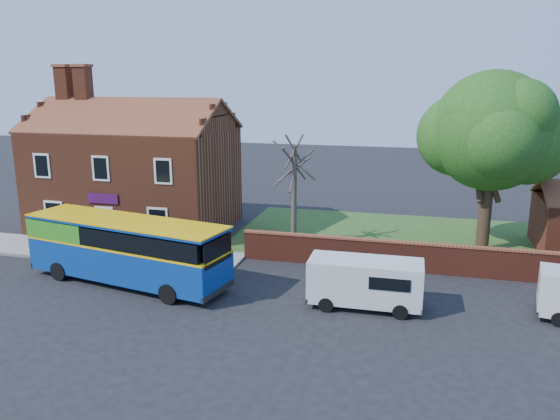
# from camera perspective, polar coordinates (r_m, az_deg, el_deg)

# --- Properties ---
(ground) EXTENTS (120.00, 120.00, 0.00)m
(ground) POSITION_cam_1_polar(r_m,az_deg,el_deg) (25.33, -13.01, -9.42)
(ground) COLOR black
(ground) RESTS_ON ground
(pavement) EXTENTS (18.00, 3.50, 0.12)m
(pavement) POSITION_cam_1_polar(r_m,az_deg,el_deg) (33.38, -19.23, -4.06)
(pavement) COLOR gray
(pavement) RESTS_ON ground
(kerb) EXTENTS (18.00, 0.15, 0.14)m
(kerb) POSITION_cam_1_polar(r_m,az_deg,el_deg) (32.02, -20.95, -4.93)
(kerb) COLOR slate
(kerb) RESTS_ON ground
(grass_strip) EXTENTS (26.00, 12.00, 0.04)m
(grass_strip) POSITION_cam_1_polar(r_m,az_deg,el_deg) (35.00, 16.98, -3.15)
(grass_strip) COLOR #426B28
(grass_strip) RESTS_ON ground
(shop_building) EXTENTS (12.30, 8.13, 10.50)m
(shop_building) POSITION_cam_1_polar(r_m,az_deg,el_deg) (37.37, -14.84, 3.39)
(shop_building) COLOR brown
(shop_building) RESTS_ON ground
(boundary_wall) EXTENTS (22.00, 0.38, 1.60)m
(boundary_wall) POSITION_cam_1_polar(r_m,az_deg,el_deg) (29.04, 17.52, -4.98)
(boundary_wall) COLOR maroon
(boundary_wall) RESTS_ON ground
(bus) EXTENTS (10.77, 4.66, 3.18)m
(bus) POSITION_cam_1_polar(r_m,az_deg,el_deg) (27.60, -16.26, -3.69)
(bus) COLOR navy
(bus) RESTS_ON ground
(van_near) EXTENTS (4.90, 2.09, 2.14)m
(van_near) POSITION_cam_1_polar(r_m,az_deg,el_deg) (24.12, 8.93, -7.35)
(van_near) COLOR silver
(van_near) RESTS_ON ground
(large_tree) EXTENTS (8.40, 6.65, 10.25)m
(large_tree) POSITION_cam_1_polar(r_m,az_deg,el_deg) (32.78, 21.36, 7.35)
(large_tree) COLOR black
(large_tree) RESTS_ON ground
(bare_tree) EXTENTS (2.37, 2.82, 6.32)m
(bare_tree) POSITION_cam_1_polar(r_m,az_deg,el_deg) (31.75, 1.47, 1.77)
(bare_tree) COLOR #4C4238
(bare_tree) RESTS_ON ground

